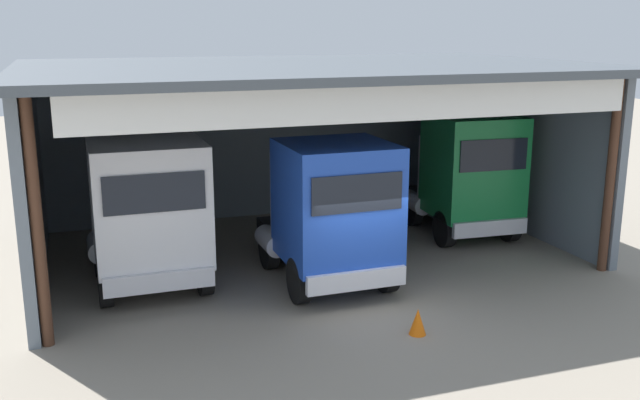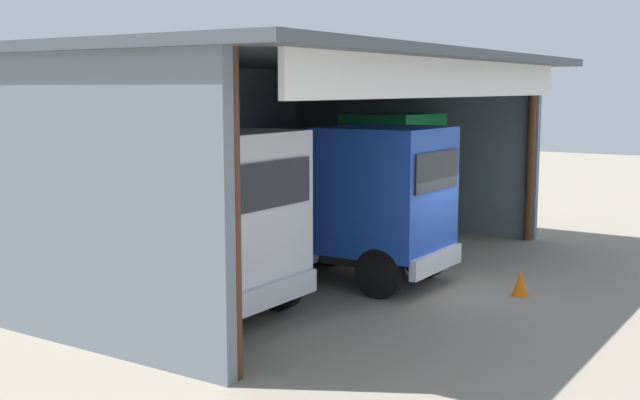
{
  "view_description": "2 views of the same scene",
  "coord_description": "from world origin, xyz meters",
  "px_view_note": "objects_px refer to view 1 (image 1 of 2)",
  "views": [
    {
      "loc": [
        -6.06,
        -14.26,
        6.3
      ],
      "look_at": [
        0.0,
        3.04,
        1.78
      ],
      "focal_mm": 40.38,
      "sensor_mm": 36.0,
      "label": 1
    },
    {
      "loc": [
        -16.05,
        -7.47,
        4.47
      ],
      "look_at": [
        0.0,
        3.04,
        1.78
      ],
      "focal_mm": 44.96,
      "sensor_mm": 36.0,
      "label": 2
    }
  ],
  "objects_px": {
    "truck_white_center_left_bay": "(148,212)",
    "tool_cart": "(359,200)",
    "truck_blue_center_right_bay": "(331,211)",
    "oil_drum": "(323,202)",
    "truck_green_yard_outside": "(467,174)",
    "traffic_cone": "(418,322)"
  },
  "relations": [
    {
      "from": "tool_cart",
      "to": "traffic_cone",
      "type": "relative_size",
      "value": 1.79
    },
    {
      "from": "truck_blue_center_right_bay",
      "to": "truck_green_yard_outside",
      "type": "distance_m",
      "value": 5.85
    },
    {
      "from": "truck_blue_center_right_bay",
      "to": "traffic_cone",
      "type": "height_order",
      "value": "truck_blue_center_right_bay"
    },
    {
      "from": "truck_green_yard_outside",
      "to": "truck_white_center_left_bay",
      "type": "bearing_deg",
      "value": 12.09
    },
    {
      "from": "oil_drum",
      "to": "traffic_cone",
      "type": "xyz_separation_m",
      "value": [
        -1.35,
        -9.71,
        -0.15
      ]
    },
    {
      "from": "tool_cart",
      "to": "traffic_cone",
      "type": "height_order",
      "value": "tool_cart"
    },
    {
      "from": "truck_green_yard_outside",
      "to": "oil_drum",
      "type": "height_order",
      "value": "truck_green_yard_outside"
    },
    {
      "from": "truck_white_center_left_bay",
      "to": "tool_cart",
      "type": "height_order",
      "value": "truck_white_center_left_bay"
    },
    {
      "from": "truck_green_yard_outside",
      "to": "traffic_cone",
      "type": "bearing_deg",
      "value": 55.9
    },
    {
      "from": "truck_white_center_left_bay",
      "to": "traffic_cone",
      "type": "distance_m",
      "value": 6.84
    },
    {
      "from": "tool_cart",
      "to": "truck_white_center_left_bay",
      "type": "bearing_deg",
      "value": -146.63
    },
    {
      "from": "truck_blue_center_right_bay",
      "to": "oil_drum",
      "type": "relative_size",
      "value": 6.25
    },
    {
      "from": "oil_drum",
      "to": "truck_white_center_left_bay",
      "type": "bearing_deg",
      "value": -139.98
    },
    {
      "from": "truck_green_yard_outside",
      "to": "tool_cart",
      "type": "distance_m",
      "value": 4.29
    },
    {
      "from": "truck_white_center_left_bay",
      "to": "oil_drum",
      "type": "relative_size",
      "value": 5.29
    },
    {
      "from": "truck_white_center_left_bay",
      "to": "truck_blue_center_right_bay",
      "type": "xyz_separation_m",
      "value": [
        4.19,
        -1.17,
        -0.07
      ]
    },
    {
      "from": "truck_blue_center_right_bay",
      "to": "oil_drum",
      "type": "height_order",
      "value": "truck_blue_center_right_bay"
    },
    {
      "from": "truck_blue_center_right_bay",
      "to": "tool_cart",
      "type": "xyz_separation_m",
      "value": [
        3.24,
        6.06,
        -1.39
      ]
    },
    {
      "from": "truck_white_center_left_bay",
      "to": "oil_drum",
      "type": "distance_m",
      "value": 8.31
    },
    {
      "from": "truck_blue_center_right_bay",
      "to": "tool_cart",
      "type": "relative_size",
      "value": 5.33
    },
    {
      "from": "truck_green_yard_outside",
      "to": "traffic_cone",
      "type": "height_order",
      "value": "truck_green_yard_outside"
    },
    {
      "from": "tool_cart",
      "to": "oil_drum",
      "type": "bearing_deg",
      "value": 162.79
    }
  ]
}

